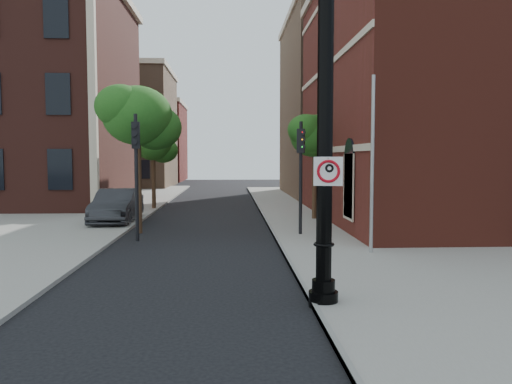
{
  "coord_description": "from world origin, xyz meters",
  "views": [
    {
      "loc": [
        0.32,
        -10.26,
        3.16
      ],
      "look_at": [
        0.95,
        2.0,
        2.3
      ],
      "focal_mm": 35.0,
      "sensor_mm": 36.0,
      "label": 1
    }
  ],
  "objects": [
    {
      "name": "lamppost",
      "position": [
        2.27,
        -0.01,
        3.39
      ],
      "size": [
        0.62,
        0.62,
        7.35
      ],
      "color": "black",
      "rests_on": "ground"
    },
    {
      "name": "utility_pole",
      "position": [
        4.8,
        5.3,
        2.86
      ],
      "size": [
        0.11,
        0.11,
        5.72
      ],
      "primitive_type": "cylinder",
      "color": "#999999",
      "rests_on": "ground"
    },
    {
      "name": "sidewalk_right",
      "position": [
        6.0,
        10.0,
        0.06
      ],
      "size": [
        8.0,
        60.0,
        0.12
      ],
      "primitive_type": "cube",
      "color": "gray",
      "rests_on": "ground"
    },
    {
      "name": "no_parking_sign",
      "position": [
        2.31,
        -0.19,
        2.87
      ],
      "size": [
        0.58,
        0.16,
        0.59
      ],
      "rotation": [
        0.0,
        0.0,
        -0.21
      ],
      "color": "white",
      "rests_on": "ground"
    },
    {
      "name": "bg_building_tan_b",
      "position": [
        16.0,
        30.0,
        7.0
      ],
      "size": [
        22.0,
        14.0,
        14.0
      ],
      "primitive_type": "cube",
      "color": "brown",
      "rests_on": "ground"
    },
    {
      "name": "street_tree_b",
      "position": [
        -4.22,
        19.71,
        3.88
      ],
      "size": [
        2.73,
        2.47,
        4.93
      ],
      "color": "#332314",
      "rests_on": "ground"
    },
    {
      "name": "street_tree_a",
      "position": [
        -3.43,
        10.56,
        4.79
      ],
      "size": [
        3.37,
        3.04,
        6.06
      ],
      "color": "#332314",
      "rests_on": "ground"
    },
    {
      "name": "street_tree_c",
      "position": [
        4.51,
        14.22,
        4.13
      ],
      "size": [
        2.91,
        2.63,
        5.24
      ],
      "color": "#332314",
      "rests_on": "ground"
    },
    {
      "name": "traffic_signal_right",
      "position": [
        3.09,
        9.22,
        3.07
      ],
      "size": [
        0.35,
        0.4,
        4.55
      ],
      "rotation": [
        0.0,
        0.0,
        -0.32
      ],
      "color": "black",
      "rests_on": "ground"
    },
    {
      "name": "ground",
      "position": [
        0.0,
        0.0,
        0.0
      ],
      "size": [
        120.0,
        120.0,
        0.0
      ],
      "primitive_type": "plane",
      "color": "black",
      "rests_on": "ground"
    },
    {
      "name": "sidewalk_left",
      "position": [
        -9.0,
        18.0,
        0.06
      ],
      "size": [
        10.0,
        50.0,
        0.12
      ],
      "primitive_type": "cube",
      "color": "gray",
      "rests_on": "ground"
    },
    {
      "name": "bg_building_red",
      "position": [
        -12.0,
        58.0,
        5.0
      ],
      "size": [
        12.0,
        12.0,
        10.0
      ],
      "primitive_type": "cube",
      "color": "maroon",
      "rests_on": "ground"
    },
    {
      "name": "curb_edge",
      "position": [
        2.05,
        10.0,
        0.07
      ],
      "size": [
        0.1,
        60.0,
        0.14
      ],
      "primitive_type": "cube",
      "color": "gray",
      "rests_on": "ground"
    },
    {
      "name": "bg_building_tan_a",
      "position": [
        -12.0,
        44.0,
        6.0
      ],
      "size": [
        12.0,
        12.0,
        12.0
      ],
      "primitive_type": "cube",
      "color": "brown",
      "rests_on": "ground"
    },
    {
      "name": "traffic_signal_left",
      "position": [
        -3.2,
        8.56,
        3.21
      ],
      "size": [
        0.33,
        0.4,
        4.76
      ],
      "rotation": [
        0.0,
        0.0,
        0.12
      ],
      "color": "black",
      "rests_on": "ground"
    },
    {
      "name": "parked_car",
      "position": [
        -5.1,
        13.75,
        0.82
      ],
      "size": [
        1.82,
        5.02,
        1.64
      ],
      "primitive_type": "imported",
      "rotation": [
        0.0,
        0.0,
        0.02
      ],
      "color": "#28282D",
      "rests_on": "ground"
    }
  ]
}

